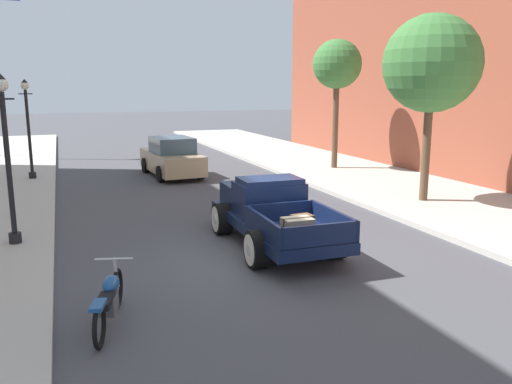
{
  "coord_description": "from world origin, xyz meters",
  "views": [
    {
      "loc": [
        -4.18,
        -10.27,
        3.7
      ],
      "look_at": [
        0.51,
        2.18,
        1.0
      ],
      "focal_mm": 36.43,
      "sensor_mm": 36.0,
      "label": 1
    }
  ],
  "objects_px": {
    "motorcycle_parked": "(109,299)",
    "street_tree_nearest": "(432,64)",
    "street_lamp_near": "(7,147)",
    "street_tree_second": "(337,66)",
    "street_lamp_far": "(28,121)",
    "car_background_tan": "(172,158)",
    "hotrod_truck_navy": "(270,212)"
  },
  "relations": [
    {
      "from": "car_background_tan",
      "to": "street_tree_second",
      "type": "relative_size",
      "value": 0.79
    },
    {
      "from": "motorcycle_parked",
      "to": "street_tree_nearest",
      "type": "relative_size",
      "value": 0.36
    },
    {
      "from": "motorcycle_parked",
      "to": "street_lamp_near",
      "type": "relative_size",
      "value": 0.53
    },
    {
      "from": "car_background_tan",
      "to": "street_tree_second",
      "type": "height_order",
      "value": "street_tree_second"
    },
    {
      "from": "street_tree_nearest",
      "to": "street_lamp_far",
      "type": "bearing_deg",
      "value": 143.52
    },
    {
      "from": "street_tree_nearest",
      "to": "street_tree_second",
      "type": "distance_m",
      "value": 7.1
    },
    {
      "from": "hotrod_truck_navy",
      "to": "motorcycle_parked",
      "type": "bearing_deg",
      "value": -141.23
    },
    {
      "from": "street_lamp_far",
      "to": "street_tree_second",
      "type": "height_order",
      "value": "street_tree_second"
    },
    {
      "from": "hotrod_truck_navy",
      "to": "motorcycle_parked",
      "type": "height_order",
      "value": "hotrod_truck_navy"
    },
    {
      "from": "street_lamp_near",
      "to": "car_background_tan",
      "type": "bearing_deg",
      "value": 58.05
    },
    {
      "from": "hotrod_truck_navy",
      "to": "motorcycle_parked",
      "type": "relative_size",
      "value": 2.42
    },
    {
      "from": "car_background_tan",
      "to": "street_lamp_near",
      "type": "bearing_deg",
      "value": -121.95
    },
    {
      "from": "street_tree_second",
      "to": "motorcycle_parked",
      "type": "bearing_deg",
      "value": -131.22
    },
    {
      "from": "motorcycle_parked",
      "to": "street_tree_nearest",
      "type": "bearing_deg",
      "value": 27.75
    },
    {
      "from": "car_background_tan",
      "to": "street_lamp_far",
      "type": "relative_size",
      "value": 1.15
    },
    {
      "from": "motorcycle_parked",
      "to": "car_background_tan",
      "type": "relative_size",
      "value": 0.47
    },
    {
      "from": "hotrod_truck_navy",
      "to": "street_lamp_far",
      "type": "distance_m",
      "value": 12.42
    },
    {
      "from": "street_lamp_near",
      "to": "street_lamp_far",
      "type": "bearing_deg",
      "value": 90.03
    },
    {
      "from": "motorcycle_parked",
      "to": "car_background_tan",
      "type": "distance_m",
      "value": 14.12
    },
    {
      "from": "car_background_tan",
      "to": "street_lamp_near",
      "type": "xyz_separation_m",
      "value": [
        -5.46,
        -8.76,
        1.62
      ]
    },
    {
      "from": "hotrod_truck_navy",
      "to": "car_background_tan",
      "type": "xyz_separation_m",
      "value": [
        -0.27,
        10.35,
        0.01
      ]
    },
    {
      "from": "street_lamp_near",
      "to": "street_tree_second",
      "type": "bearing_deg",
      "value": 31.12
    },
    {
      "from": "motorcycle_parked",
      "to": "street_tree_nearest",
      "type": "distance_m",
      "value": 12.17
    },
    {
      "from": "motorcycle_parked",
      "to": "street_lamp_near",
      "type": "height_order",
      "value": "street_lamp_near"
    },
    {
      "from": "street_lamp_near",
      "to": "street_tree_second",
      "type": "distance_m",
      "value": 14.85
    },
    {
      "from": "street_lamp_near",
      "to": "motorcycle_parked",
      "type": "bearing_deg",
      "value": -70.85
    },
    {
      "from": "street_lamp_far",
      "to": "street_tree_nearest",
      "type": "height_order",
      "value": "street_tree_nearest"
    },
    {
      "from": "street_lamp_far",
      "to": "street_tree_nearest",
      "type": "relative_size",
      "value": 0.67
    },
    {
      "from": "hotrod_truck_navy",
      "to": "motorcycle_parked",
      "type": "distance_m",
      "value": 5.21
    },
    {
      "from": "motorcycle_parked",
      "to": "street_tree_second",
      "type": "height_order",
      "value": "street_tree_second"
    },
    {
      "from": "street_lamp_near",
      "to": "street_lamp_far",
      "type": "xyz_separation_m",
      "value": [
        -0.0,
        9.31,
        0.0
      ]
    },
    {
      "from": "hotrod_truck_navy",
      "to": "motorcycle_parked",
      "type": "xyz_separation_m",
      "value": [
        -4.05,
        -3.25,
        -0.31
      ]
    }
  ]
}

